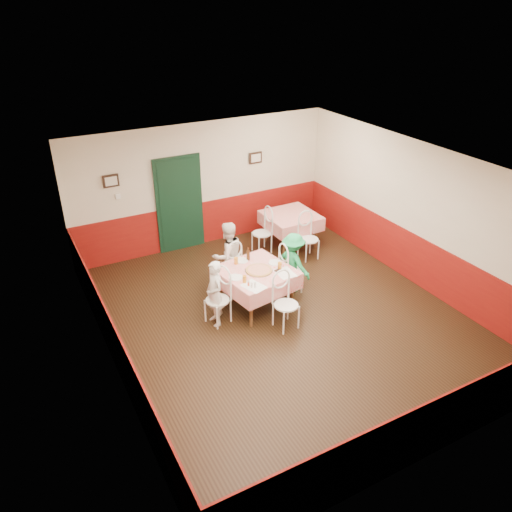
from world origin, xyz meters
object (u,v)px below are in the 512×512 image
diner_far (228,255)px  beer_bottle (248,254)px  second_table (290,230)px  glass_a (245,279)px  diner_left (215,294)px  glass_c (236,261)px  chair_near (286,305)px  pizza (259,270)px  chair_second_a (262,233)px  wallet (278,271)px  chair_second_b (309,239)px  main_table (256,288)px  chair_left (218,300)px  diner_right (293,263)px  chair_far (230,267)px  glass_b (280,266)px  chair_right (291,271)px

diner_far → beer_bottle: bearing=105.1°
second_table → glass_a: 3.17m
diner_left → glass_c: bearing=128.0°
chair_near → diner_far: bearing=94.8°
pizza → beer_bottle: beer_bottle is taller
chair_second_a → wallet: chair_second_a is taller
chair_second_b → wallet: 2.09m
main_table → beer_bottle: beer_bottle is taller
chair_left → pizza: 0.94m
diner_right → beer_bottle: bearing=56.2°
second_table → chair_second_a: size_ratio=1.24×
pizza → diner_far: bearing=100.9°
chair_far → diner_far: size_ratio=0.66×
chair_second_b → pizza: bearing=-148.2°
chair_second_b → chair_near: bearing=-132.2°
diner_far → chair_second_b: bearing=178.7°
chair_near → glass_b: size_ratio=6.63×
glass_a → diner_right: size_ratio=0.11×
chair_right → glass_b: (-0.44, -0.31, 0.38)m
chair_right → chair_second_b: same height
glass_b → beer_bottle: 0.68m
chair_far → chair_right: bearing=132.1°
chair_right → pizza: bearing=104.5°
chair_second_a → beer_bottle: 1.87m
chair_second_a → glass_b: (-0.75, -2.04, 0.38)m
chair_second_b → diner_far: bearing=-173.7°
glass_c → wallet: glass_c is taller
diner_far → wallet: bearing=105.6°
chair_second_b → diner_right: 1.41m
diner_left → diner_right: 1.80m
chair_left → pizza: chair_left is taller
glass_a → chair_second_b: bearing=31.6°
second_table → beer_bottle: (-1.85, -1.46, 0.51)m
chair_second_a → diner_far: diner_far is taller
chair_second_a → glass_c: bearing=-42.7°
main_table → chair_far: 0.85m
chair_second_b → main_table: bearing=-149.7°
wallet → chair_second_b: bearing=31.2°
chair_far → wallet: (0.47, -1.06, 0.32)m
chair_right → glass_a: (-1.22, -0.42, 0.37)m
pizza → glass_b: bearing=-18.7°
chair_second_b → glass_c: bearing=-160.9°
chair_second_b → beer_bottle: bearing=-159.2°
pizza → second_table: bearing=45.7°
chair_right → pizza: chair_right is taller
glass_c → diner_far: size_ratio=0.10×
chair_second_b → glass_b: bearing=-139.6°
wallet → diner_left: (-1.22, 0.08, -0.16)m
second_table → glass_a: (-2.28, -2.15, 0.45)m
chair_near → pizza: size_ratio=1.89×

